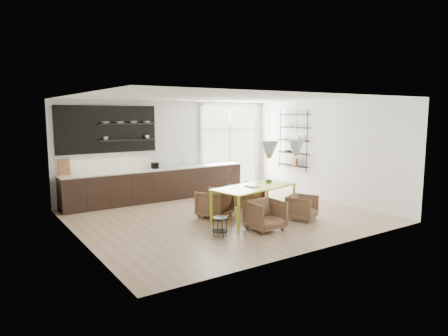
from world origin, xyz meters
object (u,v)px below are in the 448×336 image
(wire_stool, at_px, (220,224))
(dining_table, at_px, (255,188))
(armchair_back_left, at_px, (214,203))
(armchair_front_right, at_px, (302,208))
(armchair_front_left, at_px, (265,215))
(armchair_back_right, at_px, (246,196))

(wire_stool, bearing_deg, dining_table, 27.17)
(armchair_back_left, height_order, armchair_front_right, armchair_back_left)
(armchair_front_left, distance_m, armchair_front_right, 1.29)
(armchair_back_right, relative_size, armchair_front_right, 1.15)
(armchair_front_right, xyz_separation_m, wire_stool, (-2.36, -0.00, -0.04))
(dining_table, height_order, wire_stool, dining_table)
(dining_table, height_order, armchair_back_left, dining_table)
(wire_stool, bearing_deg, armchair_front_right, 0.12)
(armchair_front_right, height_order, wire_stool, armchair_front_right)
(armchair_back_left, xyz_separation_m, armchair_front_left, (0.31, -1.58, -0.01))
(armchair_back_right, xyz_separation_m, armchair_front_left, (-0.87, -1.86, -0.01))
(armchair_front_right, bearing_deg, armchair_back_right, 77.00)
(dining_table, xyz_separation_m, armchair_back_left, (-0.75, 0.64, -0.39))
(dining_table, bearing_deg, armchair_back_left, 128.99)
(armchair_front_left, bearing_deg, wire_stool, 171.82)
(armchair_back_left, distance_m, armchair_front_right, 2.13)
(armchair_back_right, height_order, armchair_front_right, armchair_back_right)
(dining_table, height_order, armchair_front_right, dining_table)
(armchair_front_left, relative_size, wire_stool, 1.79)
(dining_table, relative_size, armchair_back_left, 3.05)
(dining_table, bearing_deg, armchair_front_left, -125.75)
(armchair_front_right, bearing_deg, wire_stool, 153.48)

